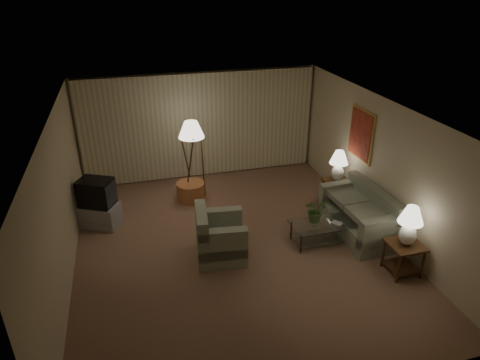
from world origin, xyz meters
name	(u,v)px	position (x,y,z in m)	size (l,w,h in m)	color
ground	(235,246)	(0.00, 0.00, 0.00)	(7.00, 7.00, 0.00)	#916550
room_shell	(218,136)	(0.02, 1.51, 1.75)	(6.04, 7.02, 2.72)	beige
sofa	(357,217)	(2.50, -0.21, 0.39)	(1.84, 1.03, 0.78)	gray
armchair	(221,238)	(-0.33, -0.23, 0.39)	(1.15, 1.11, 0.78)	gray
side_table_near	(404,253)	(2.65, -1.56, 0.42)	(0.57, 0.57, 0.60)	#36220E
side_table_far	(336,188)	(2.65, 1.04, 0.41)	(0.56, 0.47, 0.60)	#36220E
table_lamp_near	(410,222)	(2.65, -1.56, 1.04)	(0.43, 0.43, 0.74)	white
table_lamp_far	(339,163)	(2.65, 1.04, 1.02)	(0.42, 0.42, 0.72)	white
coffee_table	(321,230)	(1.66, -0.31, 0.28)	(1.17, 0.64, 0.41)	silver
tv_cabinet	(100,215)	(-2.55, 1.48, 0.25)	(0.93, 0.81, 0.50)	#9C9C9F
crt_tv	(96,192)	(-2.55, 1.48, 0.78)	(0.81, 0.73, 0.57)	black
floor_lamp	(193,158)	(-0.40, 2.37, 0.96)	(0.59, 0.59, 1.83)	#36220E
ottoman	(191,191)	(-0.52, 2.11, 0.22)	(0.65, 0.65, 0.43)	#AB683A
vase	(314,222)	(1.51, -0.31, 0.49)	(0.15, 0.15, 0.16)	silver
flowers	(316,208)	(1.51, -0.31, 0.80)	(0.41, 0.36, 0.46)	#4B6D30
book	(335,225)	(1.91, -0.41, 0.42)	(0.15, 0.20, 0.02)	olive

